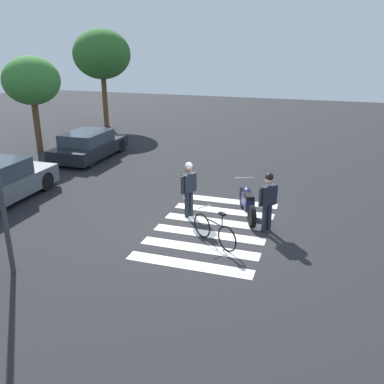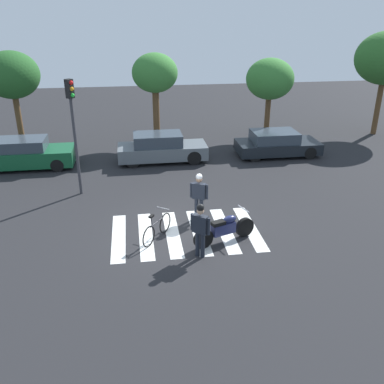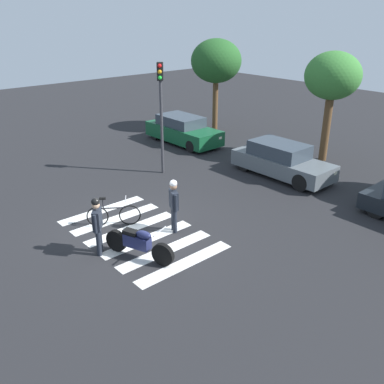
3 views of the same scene
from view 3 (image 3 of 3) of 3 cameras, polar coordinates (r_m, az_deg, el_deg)
name	(u,v)px [view 3 (image 3 of 3)]	position (r m, az deg, el deg)	size (l,w,h in m)	color
ground_plane	(139,234)	(13.38, -7.19, -5.61)	(60.00, 60.00, 0.00)	#232326
police_motorcycle	(139,243)	(11.93, -7.27, -6.91)	(2.15, 1.00, 1.05)	black
leaning_bicycle	(113,215)	(13.81, -10.61, -3.07)	(1.03, 1.45, 1.01)	black
officer_on_foot	(174,202)	(12.98, -2.49, -1.41)	(0.61, 0.38, 1.75)	#1E232D
officer_by_motorcycle	(97,222)	(12.05, -12.72, -4.04)	(0.53, 0.46, 1.76)	#1E232D
crosswalk_stripes	(139,233)	(13.38, -7.19, -5.60)	(4.95, 3.21, 0.01)	silver
car_green_compact	(183,130)	(22.30, -1.26, 8.37)	(4.42, 1.75, 1.41)	black
car_grey_coupe	(281,161)	(18.03, 12.03, 4.18)	(4.35, 1.69, 1.41)	black
traffic_light_pole	(161,102)	(17.40, -4.24, 12.12)	(0.34, 0.34, 4.61)	#38383D
street_tree_near	(216,62)	(24.40, 3.30, 17.26)	(2.81, 2.81, 5.09)	brown
street_tree_mid	(333,77)	(19.90, 18.55, 14.54)	(2.44, 2.44, 4.90)	brown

